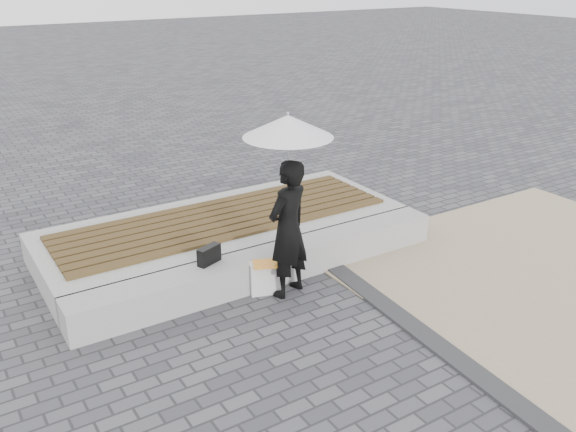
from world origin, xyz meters
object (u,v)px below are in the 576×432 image
object	(u,v)px
seating_ledge	(268,266)
handbag	(209,255)
parasol	(288,126)
canvas_tote	(266,278)
woman	(288,229)

from	to	relation	value
seating_ledge	handbag	world-z (taller)	handbag
seating_ledge	parasol	size ratio (longest dim) A/B	3.91
parasol	canvas_tote	size ratio (longest dim) A/B	3.17
seating_ledge	parasol	world-z (taller)	parasol
seating_ledge	woman	size ratio (longest dim) A/B	2.99
parasol	handbag	bearing A→B (deg)	148.26
seating_ledge	canvas_tote	world-z (taller)	canvas_tote
parasol	seating_ledge	bearing A→B (deg)	95.20
woman	handbag	distance (m)	0.99
woman	parasol	distance (m)	1.22
canvas_tote	handbag	bearing A→B (deg)	165.50
parasol	woman	bearing A→B (deg)	-90.00
seating_ledge	woman	xyz separation A→B (m)	(0.04, -0.40, 0.64)
woman	handbag	world-z (taller)	woman
parasol	canvas_tote	distance (m)	1.87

